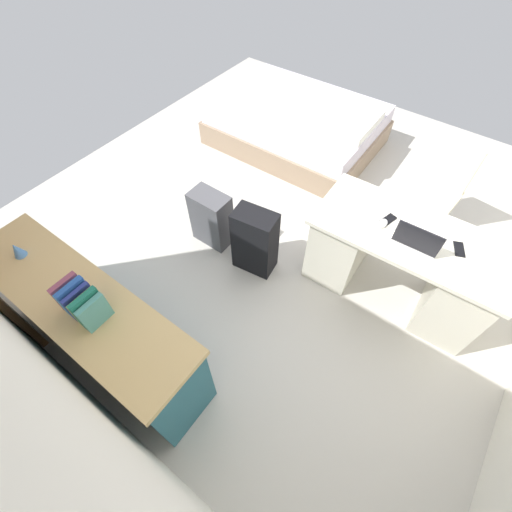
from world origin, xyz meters
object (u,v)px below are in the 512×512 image
cell_phone_near_laptop (459,249)px  figurine_small (17,250)px  suitcase_spare_grey (212,218)px  cell_phone_by_mouse (388,220)px  credenza (96,326)px  computer_mouse (383,223)px  office_chair (429,197)px  bed (298,125)px  suitcase_black (255,242)px  laptop (417,239)px  desk (399,262)px

cell_phone_near_laptop → figurine_small: bearing=14.0°
suitcase_spare_grey → cell_phone_by_mouse: (-1.40, -0.47, 0.46)m
credenza → suitcase_spare_grey: (0.11, -1.35, -0.12)m
suitcase_spare_grey → computer_mouse: bearing=-163.7°
office_chair → cell_phone_by_mouse: size_ratio=6.91×
bed → cell_phone_near_laptop: cell_phone_near_laptop is taller
office_chair → figurine_small: (1.99, 2.66, 0.43)m
cell_phone_near_laptop → cell_phone_by_mouse: bearing=-20.7°
office_chair → cell_phone_by_mouse: (0.14, 0.84, 0.32)m
office_chair → credenza: bearing=61.7°
cell_phone_by_mouse → figurine_small: bearing=60.2°
credenza → suitcase_black: bearing=-107.0°
computer_mouse → laptop: bearing=171.0°
computer_mouse → cell_phone_by_mouse: (-0.01, -0.07, -0.01)m
office_chair → bed: (1.73, -0.51, -0.18)m
suitcase_black → cell_phone_by_mouse: size_ratio=4.82×
office_chair → suitcase_spare_grey: office_chair is taller
suitcase_spare_grey → cell_phone_near_laptop: (-1.91, -0.50, 0.46)m
office_chair → computer_mouse: (0.15, 0.90, 0.33)m
cell_phone_by_mouse → suitcase_spare_grey: bearing=34.2°
office_chair → suitcase_black: 1.68m
desk → laptop: bearing=112.9°
credenza → cell_phone_near_laptop: bearing=-134.3°
desk → figurine_small: bearing=41.2°
desk → bed: size_ratio=0.76×
credenza → cell_phone_near_laptop: (-1.81, -1.85, 0.34)m
bed → laptop: size_ratio=6.04×
bed → suitcase_spare_grey: 1.83m
office_chair → cell_phone_near_laptop: bearing=115.0°
suitcase_spare_grey → cell_phone_near_laptop: size_ratio=4.13×
office_chair → computer_mouse: bearing=80.3°
bed → cell_phone_by_mouse: size_ratio=14.13×
credenza → suitcase_spare_grey: 1.36m
laptop → cell_phone_by_mouse: size_ratio=2.34×
desk → cell_phone_by_mouse: cell_phone_by_mouse is taller
suitcase_spare_grey → laptop: laptop is taller
desk → suitcase_spare_grey: size_ratio=2.61×
desk → credenza: credenza is taller
desk → bed: (1.80, -1.36, -0.14)m
office_chair → computer_mouse: 0.98m
desk → figurine_small: figurine_small is taller
credenza → suitcase_black: size_ratio=2.75×
desk → cell_phone_near_laptop: cell_phone_near_laptop is taller
laptop → figurine_small: bearing=39.4°
figurine_small → laptop: bearing=-140.6°
computer_mouse → desk: bearing=-168.6°
credenza → cell_phone_near_laptop: size_ratio=13.24×
credenza → cell_phone_by_mouse: 2.26m
laptop → cell_phone_by_mouse: (0.25, -0.10, -0.04)m
credenza → suitcase_black: (-0.41, -1.33, -0.07)m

